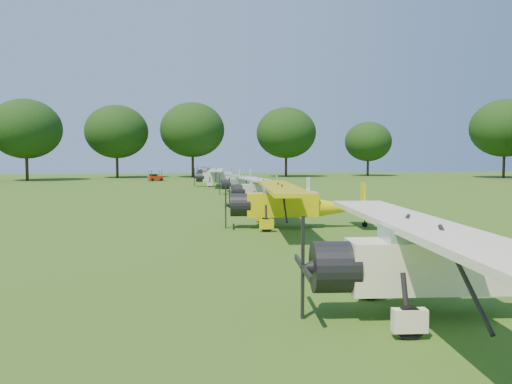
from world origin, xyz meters
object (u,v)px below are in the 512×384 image
(aircraft_4, at_px, (248,182))
(aircraft_6, at_px, (220,174))
(aircraft_1, at_px, (451,257))
(aircraft_3, at_px, (269,189))
(aircraft_7, at_px, (214,171))
(golf_cart, at_px, (155,177))
(aircraft_2, at_px, (293,201))
(aircraft_5, at_px, (222,176))

(aircraft_4, distance_m, aircraft_6, 25.02)
(aircraft_1, xyz_separation_m, aircraft_6, (0.94, 61.75, -0.22))
(aircraft_3, xyz_separation_m, aircraft_6, (-0.12, 35.76, -0.08))
(aircraft_7, distance_m, golf_cart, 12.30)
(aircraft_1, height_order, aircraft_2, aircraft_2)
(aircraft_5, bearing_deg, golf_cart, 124.20)
(aircraft_6, distance_m, golf_cart, 9.70)
(aircraft_2, xyz_separation_m, aircraft_4, (1.24, 22.84, -0.24))
(aircraft_3, bearing_deg, aircraft_5, 89.52)
(aircraft_1, relative_size, aircraft_6, 1.20)
(aircraft_2, bearing_deg, aircraft_4, 93.61)
(aircraft_1, relative_size, aircraft_3, 1.11)
(aircraft_1, height_order, aircraft_6, aircraft_1)
(aircraft_4, relative_size, aircraft_5, 0.84)
(aircraft_3, height_order, aircraft_6, aircraft_3)
(aircraft_7, bearing_deg, aircraft_6, -100.22)
(aircraft_6, bearing_deg, aircraft_2, -86.52)
(aircraft_2, bearing_deg, aircraft_1, -82.92)
(aircraft_5, xyz_separation_m, aircraft_7, (1.08, 23.72, -0.15))
(aircraft_5, relative_size, aircraft_6, 1.19)
(aircraft_2, height_order, aircraft_6, aircraft_2)
(aircraft_1, relative_size, aircraft_5, 1.01)
(aircraft_6, height_order, golf_cart, aircraft_6)
(aircraft_3, distance_m, golf_cart, 39.75)
(aircraft_3, relative_size, aircraft_4, 1.07)
(aircraft_1, distance_m, aircraft_3, 26.01)
(aircraft_5, bearing_deg, aircraft_6, 91.95)
(aircraft_4, relative_size, aircraft_7, 0.96)
(golf_cart, bearing_deg, aircraft_3, -99.98)
(aircraft_6, bearing_deg, aircraft_4, -84.78)
(aircraft_3, height_order, aircraft_4, aircraft_3)
(aircraft_2, distance_m, aircraft_4, 22.87)
(aircraft_4, relative_size, golf_cart, 4.13)
(aircraft_7, relative_size, golf_cart, 4.32)
(aircraft_1, bearing_deg, aircraft_6, 95.78)
(aircraft_3, bearing_deg, golf_cart, 100.28)
(aircraft_1, distance_m, golf_cart, 65.15)
(aircraft_3, relative_size, aircraft_6, 1.08)
(aircraft_3, bearing_deg, aircraft_2, -98.74)
(aircraft_5, bearing_deg, aircraft_7, 93.93)
(aircraft_6, relative_size, aircraft_7, 0.96)
(aircraft_2, height_order, aircraft_5, aircraft_2)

